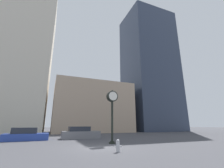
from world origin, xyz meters
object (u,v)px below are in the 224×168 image
object	(u,v)px
car_grey	(80,133)
fire_hydrant_near	(118,146)
street_clock	(112,104)
car_blue	(26,135)

from	to	relation	value
car_grey	fire_hydrant_near	distance (m)	10.22
street_clock	car_grey	xyz separation A→B (m)	(-1.73, 6.07, -2.91)
street_clock	car_blue	world-z (taller)	street_clock
street_clock	car_blue	bearing A→B (deg)	141.80
fire_hydrant_near	street_clock	bearing A→B (deg)	72.56
street_clock	car_blue	xyz separation A→B (m)	(-7.56, 5.95, -2.95)
street_clock	fire_hydrant_near	world-z (taller)	street_clock
car_blue	fire_hydrant_near	xyz separation A→B (m)	(6.26, -10.09, -0.18)
car_grey	fire_hydrant_near	xyz separation A→B (m)	(0.43, -10.21, -0.22)
car_blue	fire_hydrant_near	bearing A→B (deg)	-59.64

